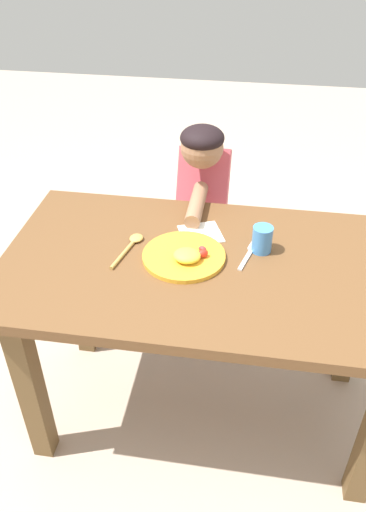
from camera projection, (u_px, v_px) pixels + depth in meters
The scene contains 8 objects.
ground_plane at pixel (203, 409), 1.99m from camera, with size 8.00×8.00×0.00m, color #B8A38F.
dining_table at pixel (208, 292), 1.63m from camera, with size 1.29×0.72×0.72m.
plate at pixel (185, 256), 1.57m from camera, with size 0.26×0.26×0.05m.
fork at pixel (250, 252), 1.60m from camera, with size 0.07×0.19×0.01m.
spoon at pixel (131, 245), 1.63m from camera, with size 0.07×0.20×0.01m.
drinking_cup at pixel (262, 239), 1.59m from camera, with size 0.06×0.06×0.09m, color #4389D8.
person at pixel (203, 224), 2.08m from camera, with size 0.19×0.45×0.98m.
napkin at pixel (201, 234), 1.68m from camera, with size 0.13×0.13×0.00m, color white.
Camera 1 is at (0.11, -1.24, 1.66)m, focal length 35.77 mm.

